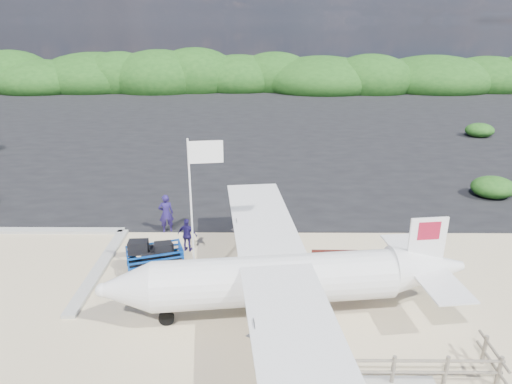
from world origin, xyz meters
TOP-DOWN VIEW (x-y plane):
  - ground at (0.00, 0.00)m, footprint 160.00×160.00m
  - asphalt_apron at (0.00, 30.00)m, footprint 90.00×50.00m
  - vegetation_band at (0.00, 55.00)m, footprint 124.00×8.00m
  - baggage_cart at (-2.12, 1.35)m, footprint 2.76×2.10m
  - flagpole at (-0.26, -0.18)m, footprint 1.27×0.68m
  - signboard at (5.11, 0.35)m, footprint 1.88×0.20m
  - crew_a at (-2.35, 5.09)m, footprint 0.81×0.63m
  - crew_b at (2.78, 2.06)m, footprint 0.75×0.59m
  - crew_c at (-1.03, 3.13)m, footprint 0.98×0.59m
  - aircraft_large at (17.19, 22.42)m, footprint 16.79×16.79m

SIDE VIEW (x-z plane):
  - ground at x=0.00m, z-range 0.00..0.00m
  - asphalt_apron at x=0.00m, z-range -0.02..0.02m
  - vegetation_band at x=0.00m, z-range -2.20..2.20m
  - baggage_cart at x=-2.12m, z-range -0.61..0.61m
  - flagpole at x=-0.26m, z-range -3.02..3.02m
  - signboard at x=5.11m, z-range -0.77..0.77m
  - aircraft_large at x=17.19m, z-range -2.27..2.27m
  - crew_b at x=2.78m, z-range 0.00..1.52m
  - crew_c at x=-1.03m, z-range 0.00..1.56m
  - crew_a at x=-2.35m, z-range 0.00..1.96m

